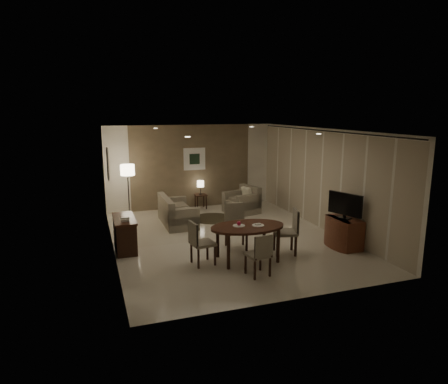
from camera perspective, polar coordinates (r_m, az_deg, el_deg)
name	(u,v)px	position (r m, az deg, el deg)	size (l,w,h in m)	color
room_shell	(221,183)	(10.16, -0.37, 1.32)	(5.50, 7.00, 2.70)	beige
taupe_accent	(191,167)	(13.08, -4.68, 3.63)	(3.96, 0.03, 2.70)	#7A654C
curtain_wall	(321,181)	(10.96, 13.73, 1.59)	(0.08, 6.70, 2.58)	#C3B298
curtain_rod	(324,131)	(10.81, 14.08, 8.50)	(0.03, 0.03, 6.80)	black
art_back_frame	(194,159)	(13.05, -4.24, 4.73)	(0.72, 0.03, 0.72)	silver
art_back_canvas	(195,159)	(13.04, -4.22, 4.72)	(0.34, 0.01, 0.34)	black
art_left_frame	(108,164)	(10.37, -16.26, 3.86)	(0.03, 0.60, 0.80)	silver
art_left_canvas	(108,164)	(10.37, -16.18, 3.87)	(0.01, 0.46, 0.64)	gray
downlight_nl	(188,137)	(7.50, -5.22, 7.85)	(0.10, 0.10, 0.01)	white
downlight_nr	(319,134)	(8.61, 13.39, 8.08)	(0.10, 0.10, 0.01)	white
downlight_fl	(156,128)	(11.03, -9.74, 8.97)	(0.10, 0.10, 0.01)	white
downlight_fr	(252,127)	(11.81, 3.97, 9.28)	(0.10, 0.10, 0.01)	white
console_desk	(125,234)	(9.52, -13.99, -5.80)	(0.48, 1.20, 0.75)	#442315
telephone	(125,219)	(9.12, -13.95, -3.80)	(0.20, 0.14, 0.09)	white
tv_cabinet	(344,233)	(9.82, 16.77, -5.57)	(0.48, 0.90, 0.70)	brown
flat_tv	(345,205)	(9.64, 16.91, -1.77)	(0.06, 0.88, 0.60)	black
dining_table	(247,243)	(8.63, 3.36, -7.27)	(1.62, 1.01, 0.76)	#442315
chair_near	(258,254)	(7.86, 4.86, -8.83)	(0.42, 0.42, 0.86)	gray
chair_far	(236,227)	(9.27, 1.75, -5.01)	(0.50, 0.50, 1.03)	gray
chair_left	(203,243)	(8.37, -3.03, -7.24)	(0.45, 0.45, 0.93)	gray
chair_right	(285,232)	(9.05, 8.72, -5.64)	(0.49, 0.49, 1.01)	gray
plate_a	(239,226)	(8.49, 2.14, -4.83)	(0.26, 0.26, 0.02)	white
plate_b	(258,225)	(8.55, 4.89, -4.75)	(0.26, 0.26, 0.02)	white
fruit_apple	(239,223)	(8.48, 2.14, -4.49)	(0.09, 0.09, 0.09)	#B71537
napkin	(258,224)	(8.54, 4.89, -4.60)	(0.12, 0.08, 0.03)	white
round_rug	(213,218)	(11.90, -1.65, -3.77)	(1.24, 1.24, 0.01)	#3A3320
sofa	(178,210)	(11.33, -6.63, -2.61)	(0.84, 1.68, 0.79)	gray
armchair	(242,200)	(12.47, 2.52, -1.13)	(0.92, 0.87, 0.82)	gray
side_table	(201,201)	(13.05, -3.35, -1.35)	(0.37, 0.37, 0.47)	black
table_lamp	(201,187)	(12.95, -3.38, 0.75)	(0.22, 0.22, 0.50)	#FFEAC1
floor_lamp	(129,192)	(12.09, -13.48, 0.05)	(0.41, 0.41, 1.61)	#FFE5B7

